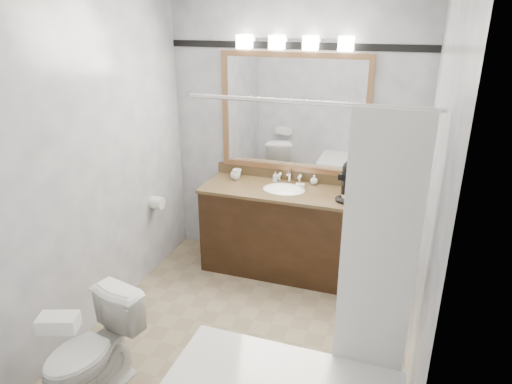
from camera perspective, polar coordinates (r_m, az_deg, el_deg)
room at (r=3.17m, az=-1.23°, el=0.83°), size 2.42×2.62×2.52m
vanity at (r=4.39m, az=3.39°, el=-4.62°), size 1.53×0.58×0.97m
mirror at (r=4.29m, az=4.67°, el=9.72°), size 1.40×0.04×1.10m
vanity_light_bar at (r=4.15m, az=4.75°, el=18.16°), size 1.02×0.14×0.12m
accent_stripe at (r=4.22m, az=4.97°, el=17.75°), size 2.40×0.01×0.06m
tp_roll at (r=4.40m, az=-12.26°, el=-1.32°), size 0.11×0.12×0.12m
toilet at (r=3.28m, az=-19.86°, el=-18.26°), size 0.52×0.73×0.68m
tissue_box at (r=2.93m, az=-23.47°, el=-14.74°), size 0.25×0.18×0.09m
coffee_maker at (r=4.00m, az=11.70°, el=1.53°), size 0.19×0.23×0.35m
cup_left at (r=4.46m, az=-2.60°, el=2.04°), size 0.11×0.11×0.07m
cup_right at (r=4.51m, az=-2.39°, el=2.35°), size 0.12×0.12×0.08m
soap_bottle_a at (r=4.40m, az=2.44°, el=1.95°), size 0.05×0.05×0.10m
soap_bottle_b at (r=4.35m, az=7.27°, el=1.54°), size 0.07×0.07×0.09m
soap_bar at (r=4.30m, az=5.54°, el=0.86°), size 0.09×0.06×0.03m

